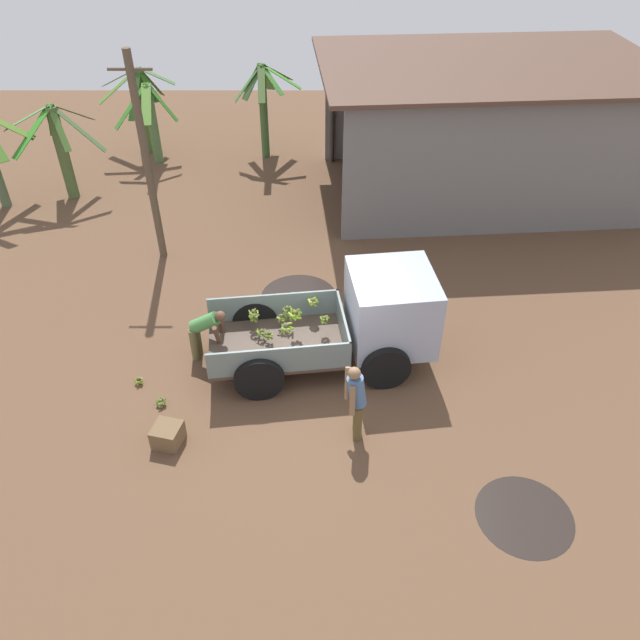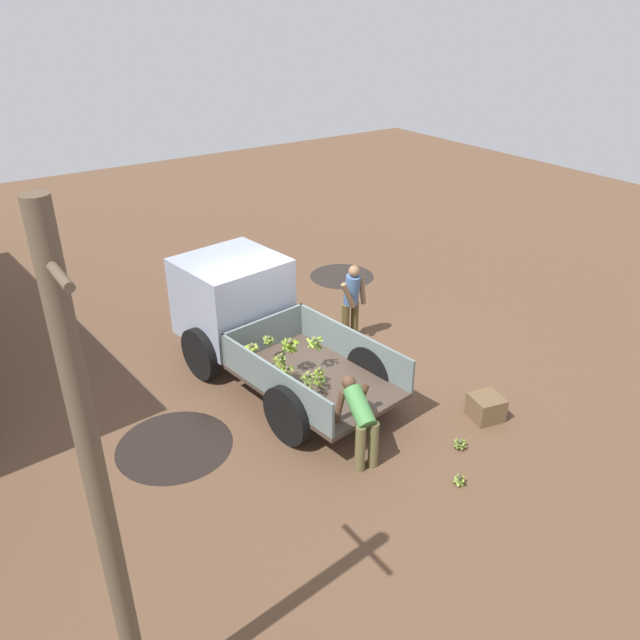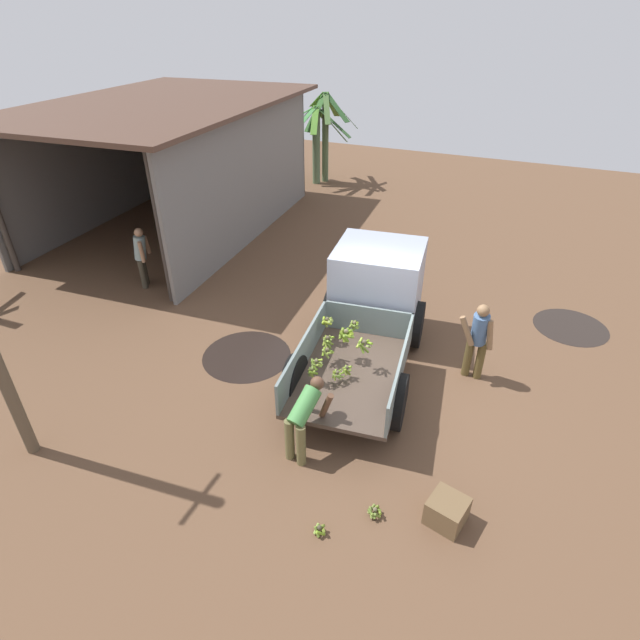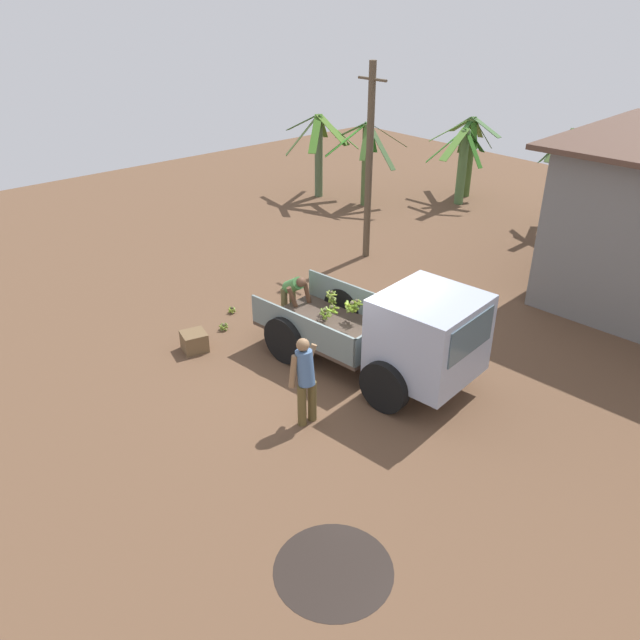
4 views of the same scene
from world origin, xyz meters
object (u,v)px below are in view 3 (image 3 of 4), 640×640
at_px(person_bystander_near_shed, 141,255).
at_px(banana_bunch_on_ground_1, 375,512).
at_px(banana_bunch_on_ground_0, 319,529).
at_px(person_foreground_visitor, 478,338).
at_px(wooden_crate_0, 447,511).
at_px(person_worker_loading, 304,416).
at_px(cargo_truck, 373,298).

height_order(person_bystander_near_shed, banana_bunch_on_ground_1, person_bystander_near_shed).
bearing_deg(person_bystander_near_shed, banana_bunch_on_ground_1, -60.76).
bearing_deg(banana_bunch_on_ground_0, banana_bunch_on_ground_1, -46.51).
height_order(person_foreground_visitor, banana_bunch_on_ground_1, person_foreground_visitor).
bearing_deg(wooden_crate_0, person_foreground_visitor, 3.60).
distance_m(person_worker_loading, wooden_crate_0, 2.50).
height_order(person_bystander_near_shed, banana_bunch_on_ground_0, person_bystander_near_shed).
bearing_deg(banana_bunch_on_ground_0, person_foreground_visitor, -17.06).
bearing_deg(banana_bunch_on_ground_0, person_bystander_near_shed, 55.50).
relative_size(cargo_truck, person_foreground_visitor, 2.88).
xyz_separation_m(banana_bunch_on_ground_0, banana_bunch_on_ground_1, (0.58, -0.61, 0.00)).
relative_size(person_bystander_near_shed, wooden_crate_0, 3.17).
xyz_separation_m(cargo_truck, person_foreground_visitor, (-0.36, -2.21, -0.17)).
xyz_separation_m(person_bystander_near_shed, banana_bunch_on_ground_0, (-4.85, -7.05, -0.80)).
bearing_deg(person_foreground_visitor, wooden_crate_0, 5.33).
bearing_deg(person_foreground_visitor, banana_bunch_on_ground_1, -9.18).
xyz_separation_m(person_worker_loading, banana_bunch_on_ground_0, (-1.31, -0.84, -0.68)).
distance_m(cargo_truck, wooden_crate_0, 4.62).
relative_size(person_foreground_visitor, banana_bunch_on_ground_0, 8.46).
xyz_separation_m(person_foreground_visitor, banana_bunch_on_ground_0, (-4.38, 1.34, -0.84)).
distance_m(banana_bunch_on_ground_0, wooden_crate_0, 1.81).
bearing_deg(cargo_truck, person_worker_loading, 173.17).
relative_size(person_worker_loading, wooden_crate_0, 2.54).
distance_m(cargo_truck, person_foreground_visitor, 2.24).
distance_m(person_worker_loading, banana_bunch_on_ground_1, 1.76).
distance_m(person_bystander_near_shed, banana_bunch_on_ground_1, 8.81).
height_order(cargo_truck, person_bystander_near_shed, cargo_truck).
height_order(person_worker_loading, banana_bunch_on_ground_1, person_worker_loading).
bearing_deg(banana_bunch_on_ground_1, cargo_truck, 19.52).
height_order(banana_bunch_on_ground_1, wooden_crate_0, wooden_crate_0).
xyz_separation_m(person_foreground_visitor, banana_bunch_on_ground_1, (-3.80, 0.73, -0.84)).
distance_m(person_foreground_visitor, wooden_crate_0, 3.55).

